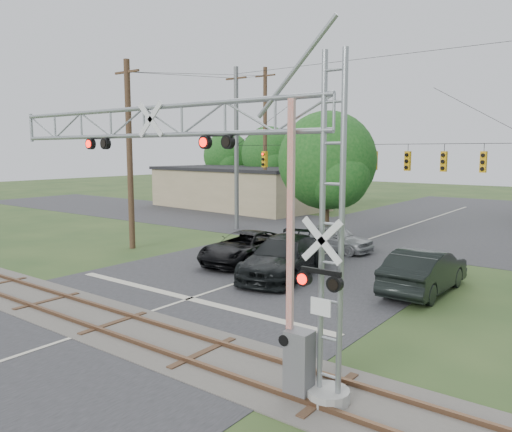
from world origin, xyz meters
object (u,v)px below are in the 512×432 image
Objects in this scene: traffic_signal_span at (372,152)px; commercial_building at (238,188)px; crossing_gantry at (205,182)px; sedan_silver at (334,238)px; car_dark at (283,257)px; pickup_black at (245,247)px.

traffic_signal_span reaches higher than commercial_building.
commercial_building is (-22.51, 29.07, -2.82)m from crossing_gantry.
crossing_gantry is 18.73m from traffic_signal_span.
car_dark is at bearing -167.01° from sedan_silver.
traffic_signal_span reaches higher than crossing_gantry.
commercial_building is (-18.97, 20.14, 1.13)m from car_dark.
traffic_signal_span is at bearing 77.78° from car_dark.
pickup_black is 24.77m from commercial_building.
sedan_silver is (2.21, 5.40, -0.03)m from pickup_black.
sedan_silver is 0.25× the size of commercial_building.
car_dark is at bearing -41.39° from commercial_building.
traffic_signal_span reaches higher than sedan_silver.
crossing_gantry is 2.02× the size of car_dark.
crossing_gantry is 16.61m from sedan_silver.
pickup_black is 1.28× the size of sedan_silver.
car_dark is 6.61m from sedan_silver.
pickup_black is 0.32× the size of commercial_building.
car_dark is 27.69m from commercial_building.
traffic_signal_span is 3.38× the size of pickup_black.
pickup_black is 5.83m from sedan_silver.
pickup_black is 0.92× the size of car_dark.
commercial_building reaches higher than pickup_black.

